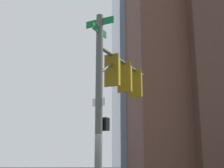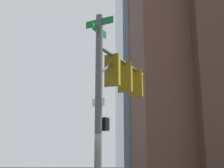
{
  "view_description": "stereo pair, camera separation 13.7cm",
  "coord_description": "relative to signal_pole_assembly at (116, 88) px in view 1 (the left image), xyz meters",
  "views": [
    {
      "loc": [
        9.44,
        -0.51,
        1.67
      ],
      "look_at": [
        -0.88,
        0.03,
        4.28
      ],
      "focal_mm": 49.78,
      "sensor_mm": 36.0,
      "label": 1
    },
    {
      "loc": [
        9.44,
        -0.37,
        1.67
      ],
      "look_at": [
        -0.88,
        0.03,
        4.28
      ],
      "focal_mm": 49.78,
      "sensor_mm": 36.0,
      "label": 2
    }
  ],
  "objects": [
    {
      "name": "signal_pole_assembly",
      "position": [
        0.0,
        0.0,
        0.0
      ],
      "size": [
        3.7,
        2.4,
        6.45
      ],
      "rotation": [
        0.0,
        0.0,
        2.62
      ],
      "color": "#4C514C",
      "rests_on": "ground_plane"
    },
    {
      "name": "building_brick_midblock",
      "position": [
        -33.23,
        13.12,
        13.55
      ],
      "size": [
        19.63,
        17.21,
        35.5
      ],
      "primitive_type": "cube",
      "color": "brown",
      "rests_on": "ground_plane"
    }
  ]
}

